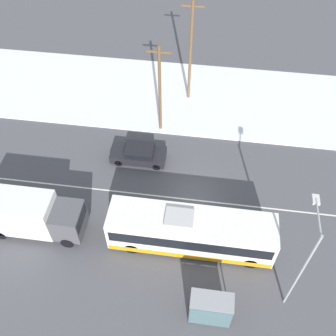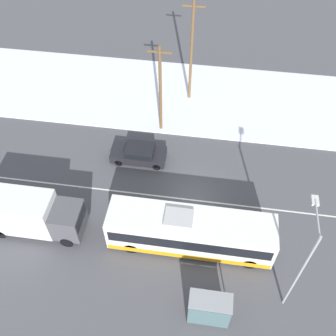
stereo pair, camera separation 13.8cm
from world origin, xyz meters
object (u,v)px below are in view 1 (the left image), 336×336
object	(u,v)px
box_truck	(26,214)
utility_pole_roadside	(160,90)
sedan_car	(139,153)
city_bus	(191,232)
utility_pole_snowlot	(191,52)
streetlamp	(304,257)
bus_shelter	(211,310)
pedestrian_at_stop	(204,294)

from	to	relation	value
box_truck	utility_pole_roadside	distance (m)	13.48
sedan_car	city_bus	bearing A→B (deg)	124.57
city_bus	box_truck	distance (m)	11.00
city_bus	utility_pole_roadside	size ratio (longest dim) A/B	1.32
utility_pole_snowlot	box_truck	bearing A→B (deg)	-120.98
streetlamp	utility_pole_roadside	bearing A→B (deg)	125.85
bus_shelter	box_truck	bearing A→B (deg)	159.55
sedan_car	utility_pole_snowlot	distance (m)	9.70
city_bus	streetlamp	distance (m)	7.52
pedestrian_at_stop	sedan_car	bearing A→B (deg)	119.05
city_bus	bus_shelter	world-z (taller)	city_bus
city_bus	sedan_car	xyz separation A→B (m)	(-4.81, 6.98, -0.76)
bus_shelter	utility_pole_roadside	size ratio (longest dim) A/B	0.30
box_truck	sedan_car	size ratio (longest dim) A/B	1.68
city_bus	streetlamp	size ratio (longest dim) A/B	1.37
pedestrian_at_stop	box_truck	bearing A→B (deg)	163.86
streetlamp	utility_pole_snowlot	size ratio (longest dim) A/B	0.84
sedan_car	utility_pole_snowlot	size ratio (longest dim) A/B	0.46
sedan_car	utility_pole_snowlot	xyz separation A→B (m)	(3.11, 8.20, 4.13)
sedan_car	streetlamp	size ratio (longest dim) A/B	0.55
bus_shelter	utility_pole_roadside	distance (m)	16.79
utility_pole_roadside	city_bus	bearing A→B (deg)	-71.28
utility_pole_roadside	utility_pole_snowlot	distance (m)	4.89
city_bus	sedan_car	size ratio (longest dim) A/B	2.49
utility_pole_snowlot	city_bus	bearing A→B (deg)	-83.61
sedan_car	streetlamp	bearing A→B (deg)	138.28
box_truck	utility_pole_snowlot	bearing A→B (deg)	59.02
box_truck	utility_pole_roadside	xyz separation A→B (m)	(7.36, 11.03, 2.45)
utility_pole_roadside	utility_pole_snowlot	xyz separation A→B (m)	(1.94, 4.45, 0.65)
box_truck	streetlamp	bearing A→B (deg)	-8.18
city_bus	pedestrian_at_stop	distance (m)	4.04
box_truck	bus_shelter	distance (m)	13.46
box_truck	bus_shelter	world-z (taller)	box_truck
pedestrian_at_stop	streetlamp	world-z (taller)	streetlamp
bus_shelter	streetlamp	distance (m)	5.99
streetlamp	utility_pole_snowlot	world-z (taller)	utility_pole_snowlot
city_bus	utility_pole_snowlot	bearing A→B (deg)	96.39
box_truck	sedan_car	distance (m)	9.60
bus_shelter	utility_pole_snowlot	world-z (taller)	utility_pole_snowlot
sedan_car	pedestrian_at_stop	world-z (taller)	pedestrian_at_stop
utility_pole_roadside	bus_shelter	bearing A→B (deg)	-71.53
streetlamp	utility_pole_roadside	xyz separation A→B (m)	(-9.75, 13.49, -0.68)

